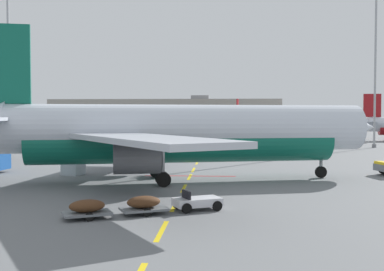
{
  "coord_description": "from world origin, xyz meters",
  "views": [
    {
      "loc": [
        20.68,
        -19.55,
        5.2
      ],
      "look_at": [
        18.15,
        22.24,
        3.57
      ],
      "focal_mm": 44.41,
      "sensor_mm": 36.0,
      "label": 1
    }
  ],
  "objects_px": {
    "baggage_train": "(144,204)",
    "airliner_foreground": "(177,133)",
    "apron_light_mast_far": "(376,39)",
    "uld_cargo_container": "(73,166)",
    "airliner_mid_left": "(233,125)",
    "apron_light_mast_near": "(8,43)"
  },
  "relations": [
    {
      "from": "baggage_train",
      "to": "airliner_foreground",
      "type": "bearing_deg",
      "value": 87.72
    },
    {
      "from": "apron_light_mast_far",
      "to": "uld_cargo_container",
      "type": "bearing_deg",
      "value": -134.05
    },
    {
      "from": "airliner_mid_left",
      "to": "apron_light_mast_far",
      "type": "bearing_deg",
      "value": -58.93
    },
    {
      "from": "airliner_mid_left",
      "to": "baggage_train",
      "type": "distance_m",
      "value": 95.62
    },
    {
      "from": "airliner_mid_left",
      "to": "baggage_train",
      "type": "xyz_separation_m",
      "value": [
        -7.17,
        -95.31,
        -2.78
      ]
    },
    {
      "from": "baggage_train",
      "to": "apron_light_mast_far",
      "type": "height_order",
      "value": "apron_light_mast_far"
    },
    {
      "from": "apron_light_mast_near",
      "to": "apron_light_mast_far",
      "type": "relative_size",
      "value": 0.87
    },
    {
      "from": "baggage_train",
      "to": "airliner_mid_left",
      "type": "bearing_deg",
      "value": 85.7
    },
    {
      "from": "airliner_mid_left",
      "to": "apron_light_mast_near",
      "type": "relative_size",
      "value": 1.1
    },
    {
      "from": "uld_cargo_container",
      "to": "apron_light_mast_far",
      "type": "height_order",
      "value": "apron_light_mast_far"
    },
    {
      "from": "apron_light_mast_near",
      "to": "apron_light_mast_far",
      "type": "height_order",
      "value": "apron_light_mast_far"
    },
    {
      "from": "uld_cargo_container",
      "to": "apron_light_mast_far",
      "type": "relative_size",
      "value": 0.07
    },
    {
      "from": "airliner_mid_left",
      "to": "apron_light_mast_near",
      "type": "xyz_separation_m",
      "value": [
        -34.73,
        -51.03,
        13.0
      ]
    },
    {
      "from": "airliner_foreground",
      "to": "airliner_mid_left",
      "type": "bearing_deg",
      "value": 85.37
    },
    {
      "from": "baggage_train",
      "to": "apron_light_mast_near",
      "type": "height_order",
      "value": "apron_light_mast_near"
    },
    {
      "from": "uld_cargo_container",
      "to": "apron_light_mast_far",
      "type": "distance_m",
      "value": 59.13
    },
    {
      "from": "airliner_foreground",
      "to": "uld_cargo_container",
      "type": "distance_m",
      "value": 10.75
    },
    {
      "from": "airliner_foreground",
      "to": "airliner_mid_left",
      "type": "xyz_separation_m",
      "value": [
        6.65,
        82.24,
        -0.65
      ]
    },
    {
      "from": "apron_light_mast_near",
      "to": "baggage_train",
      "type": "bearing_deg",
      "value": -58.1
    },
    {
      "from": "uld_cargo_container",
      "to": "apron_light_mast_near",
      "type": "relative_size",
      "value": 0.08
    },
    {
      "from": "uld_cargo_container",
      "to": "airliner_mid_left",
      "type": "bearing_deg",
      "value": 78.3
    },
    {
      "from": "baggage_train",
      "to": "uld_cargo_container",
      "type": "distance_m",
      "value": 18.96
    }
  ]
}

